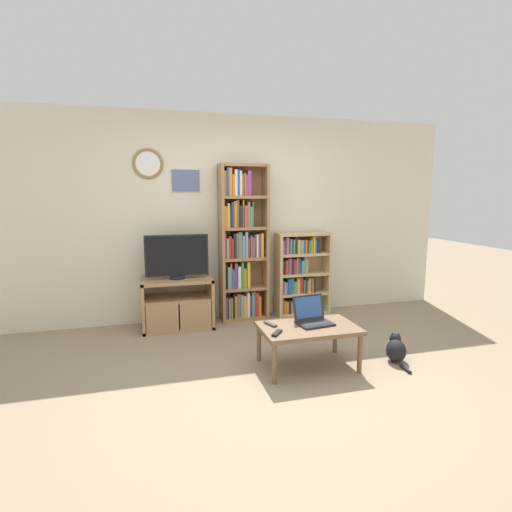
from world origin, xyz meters
name	(u,v)px	position (x,y,z in m)	size (l,w,h in m)	color
ground_plane	(275,376)	(0.00, 0.00, 0.00)	(18.00, 18.00, 0.00)	gray
wall_back	(230,218)	(-0.01, 1.89, 1.31)	(6.02, 0.09, 2.60)	beige
tv_stand	(178,303)	(-0.73, 1.57, 0.31)	(0.84, 0.49, 0.61)	tan
television	(177,257)	(-0.72, 1.56, 0.88)	(0.75, 0.18, 0.53)	black
bookshelf_tall	(241,246)	(0.10, 1.72, 0.96)	(0.61, 0.27, 1.98)	#9E754C
bookshelf_short	(299,274)	(0.89, 1.72, 0.54)	(0.73, 0.27, 1.10)	tan
coffee_table	(308,330)	(0.36, 0.12, 0.36)	(0.90, 0.58, 0.40)	brown
laptop	(312,317)	(0.43, 0.19, 0.46)	(0.35, 0.31, 0.25)	#232326
remote_near_laptop	(270,324)	(0.03, 0.23, 0.41)	(0.09, 0.17, 0.02)	#38383A
remote_far_from_laptop	(277,333)	(0.01, -0.01, 0.41)	(0.14, 0.15, 0.02)	black
cat	(396,349)	(1.24, 0.01, 0.12)	(0.28, 0.44, 0.27)	black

